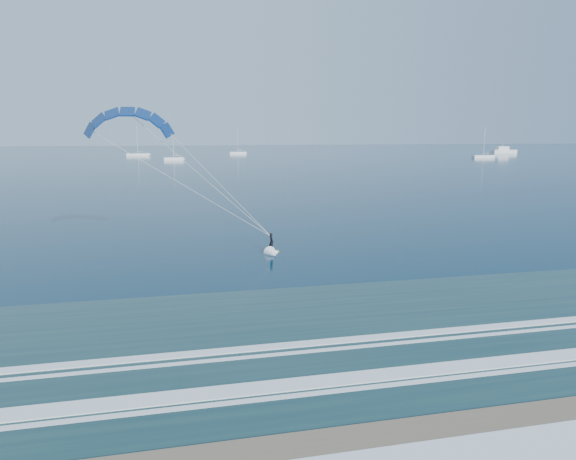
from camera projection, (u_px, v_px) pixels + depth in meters
The scene contains 7 objects.
ground at pixel (423, 454), 16.95m from camera, with size 900.00×900.00×0.00m, color #083047.
kitesurfer_rig at pixel (201, 176), 41.71m from camera, with size 16.86×4.97×13.47m.
motor_yacht at pixel (504, 151), 268.73m from camera, with size 13.29×3.54×5.72m.
sailboat_1 at pixel (138, 155), 239.39m from camera, with size 10.28×2.40×13.65m.
sailboat_2 at pixel (174, 159), 200.07m from camera, with size 7.31×2.40×10.34m.
sailboat_3 at pixel (238, 153), 259.91m from camera, with size 8.26×2.40×11.30m.
sailboat_4 at pixel (483, 156), 220.61m from camera, with size 9.63×2.40×12.92m.
Camera 1 is at (-7.68, -13.94, 10.43)m, focal length 32.00 mm.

